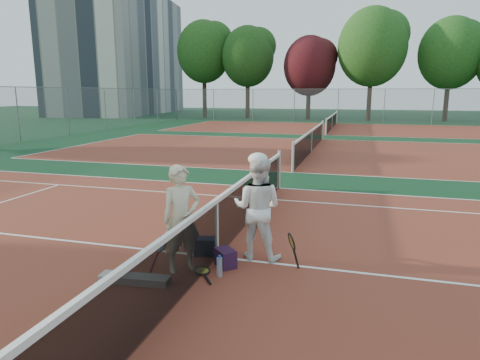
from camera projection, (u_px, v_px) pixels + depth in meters
name	position (u px, v px, depth m)	size (l,w,h in m)	color
ground	(217.00, 257.00, 7.18)	(130.00, 130.00, 0.00)	#0D321A
court_main	(217.00, 257.00, 7.18)	(23.77, 10.97, 0.01)	maroon
court_far_a	(311.00, 152.00, 19.89)	(23.77, 10.97, 0.01)	maroon
court_far_b	(332.00, 128.00, 32.61)	(23.77, 10.97, 0.01)	maroon
net_main	(217.00, 228.00, 7.07)	(0.10, 10.98, 1.02)	black
net_far_a	(311.00, 141.00, 19.79)	(0.10, 10.98, 1.02)	black
net_far_b	(332.00, 122.00, 32.50)	(0.10, 10.98, 1.02)	black
fence_back	(338.00, 106.00, 38.90)	(32.00, 0.06, 3.00)	slate
apartment_block	(121.00, 54.00, 54.62)	(10.00, 22.00, 15.00)	beige
player_a	(181.00, 219.00, 6.51)	(0.61, 0.40, 1.66)	beige
player_b	(258.00, 208.00, 7.02)	(0.83, 0.65, 1.71)	white
racket_red	(162.00, 253.00, 6.65)	(0.31, 0.27, 0.54)	maroon
racket_black_held	(291.00, 251.00, 6.64)	(0.19, 0.27, 0.59)	black
racket_spare	(202.00, 271.00, 6.56)	(0.60, 0.27, 0.05)	black
sports_bag_navy	(205.00, 246.00, 7.27)	(0.37, 0.26, 0.30)	black
sports_bag_purple	(225.00, 258.00, 6.78)	(0.35, 0.24, 0.29)	#27102B
net_cover_canvas	(135.00, 279.00, 6.22)	(1.05, 0.24, 0.11)	slate
water_bottle	(220.00, 267.00, 6.40)	(0.09, 0.09, 0.30)	silver
tree_back_0	(204.00, 52.00, 45.69)	(5.73, 5.73, 10.24)	#382314
tree_back_1	(248.00, 57.00, 44.16)	(5.40, 5.40, 9.43)	#382314
tree_back_maroon	(309.00, 66.00, 42.37)	(5.13, 5.13, 8.21)	#382314
tree_back_3	(372.00, 47.00, 40.09)	(6.39, 6.39, 10.55)	#382314
tree_back_4	(451.00, 53.00, 39.32)	(5.75, 5.75, 9.53)	#382314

